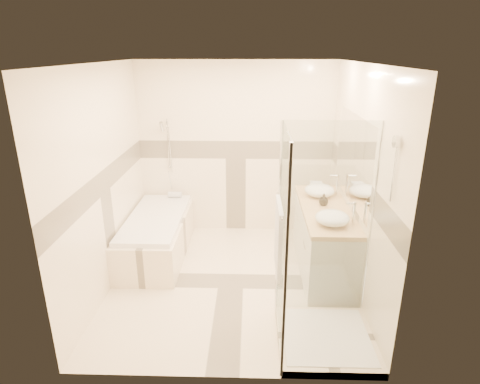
{
  "coord_description": "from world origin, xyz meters",
  "views": [
    {
      "loc": [
        0.23,
        -4.17,
        2.64
      ],
      "look_at": [
        0.1,
        0.25,
        1.05
      ],
      "focal_mm": 30.0,
      "sensor_mm": 36.0,
      "label": 1
    }
  ],
  "objects_px": {
    "shower_enclosure": "(315,292)",
    "vanity": "(323,239)",
    "amenity_bottle_b": "(324,200)",
    "vessel_sink_near": "(319,190)",
    "amenity_bottle_a": "(324,200)",
    "bathtub": "(157,233)",
    "vessel_sink_far": "(332,218)"
  },
  "relations": [
    {
      "from": "shower_enclosure",
      "to": "vanity",
      "type": "bearing_deg",
      "value": 77.03
    },
    {
      "from": "amenity_bottle_b",
      "to": "vessel_sink_near",
      "type": "bearing_deg",
      "value": 90.0
    },
    {
      "from": "vanity",
      "to": "shower_enclosure",
      "type": "distance_m",
      "value": 1.31
    },
    {
      "from": "vessel_sink_near",
      "to": "amenity_bottle_a",
      "type": "xyz_separation_m",
      "value": [
        0.0,
        -0.32,
        -0.0
      ]
    },
    {
      "from": "vessel_sink_near",
      "to": "amenity_bottle_b",
      "type": "distance_m",
      "value": 0.32
    },
    {
      "from": "bathtub",
      "to": "vanity",
      "type": "xyz_separation_m",
      "value": [
        2.15,
        -0.35,
        0.12
      ]
    },
    {
      "from": "shower_enclosure",
      "to": "vessel_sink_far",
      "type": "bearing_deg",
      "value": 70.66
    },
    {
      "from": "vessel_sink_near",
      "to": "vessel_sink_far",
      "type": "bearing_deg",
      "value": -90.0
    },
    {
      "from": "bathtub",
      "to": "vessel_sink_far",
      "type": "xyz_separation_m",
      "value": [
        2.13,
        -0.84,
        0.62
      ]
    },
    {
      "from": "bathtub",
      "to": "amenity_bottle_b",
      "type": "xyz_separation_m",
      "value": [
        2.13,
        -0.29,
        0.61
      ]
    },
    {
      "from": "bathtub",
      "to": "amenity_bottle_a",
      "type": "bearing_deg",
      "value": -7.63
    },
    {
      "from": "vessel_sink_near",
      "to": "amenity_bottle_b",
      "type": "bearing_deg",
      "value": -90.0
    },
    {
      "from": "vessel_sink_near",
      "to": "amenity_bottle_a",
      "type": "relative_size",
      "value": 2.64
    },
    {
      "from": "vessel_sink_far",
      "to": "amenity_bottle_b",
      "type": "distance_m",
      "value": 0.56
    },
    {
      "from": "shower_enclosure",
      "to": "vessel_sink_far",
      "type": "height_order",
      "value": "shower_enclosure"
    },
    {
      "from": "vanity",
      "to": "vessel_sink_near",
      "type": "xyz_separation_m",
      "value": [
        -0.02,
        0.39,
        0.5
      ]
    },
    {
      "from": "shower_enclosure",
      "to": "vessel_sink_near",
      "type": "height_order",
      "value": "shower_enclosure"
    },
    {
      "from": "bathtub",
      "to": "amenity_bottle_b",
      "type": "relative_size",
      "value": 11.78
    },
    {
      "from": "vessel_sink_far",
      "to": "amenity_bottle_b",
      "type": "height_order",
      "value": "vessel_sink_far"
    },
    {
      "from": "vessel_sink_far",
      "to": "amenity_bottle_a",
      "type": "bearing_deg",
      "value": 90.0
    },
    {
      "from": "vanity",
      "to": "amenity_bottle_b",
      "type": "relative_size",
      "value": 11.23
    },
    {
      "from": "bathtub",
      "to": "vessel_sink_near",
      "type": "distance_m",
      "value": 2.22
    },
    {
      "from": "shower_enclosure",
      "to": "amenity_bottle_a",
      "type": "xyz_separation_m",
      "value": [
        0.27,
        1.33,
        0.42
      ]
    },
    {
      "from": "shower_enclosure",
      "to": "amenity_bottle_a",
      "type": "relative_size",
      "value": 14.13
    },
    {
      "from": "vanity",
      "to": "vessel_sink_near",
      "type": "height_order",
      "value": "vessel_sink_near"
    },
    {
      "from": "vanity",
      "to": "vessel_sink_far",
      "type": "distance_m",
      "value": 0.7
    },
    {
      "from": "amenity_bottle_a",
      "to": "bathtub",
      "type": "bearing_deg",
      "value": 172.37
    },
    {
      "from": "bathtub",
      "to": "vanity",
      "type": "distance_m",
      "value": 2.18
    },
    {
      "from": "vanity",
      "to": "shower_enclosure",
      "type": "height_order",
      "value": "shower_enclosure"
    },
    {
      "from": "vessel_sink_far",
      "to": "amenity_bottle_a",
      "type": "relative_size",
      "value": 2.55
    },
    {
      "from": "shower_enclosure",
      "to": "bathtub",
      "type": "bearing_deg",
      "value": 138.9
    },
    {
      "from": "vanity",
      "to": "vessel_sink_far",
      "type": "bearing_deg",
      "value": -92.32
    }
  ]
}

